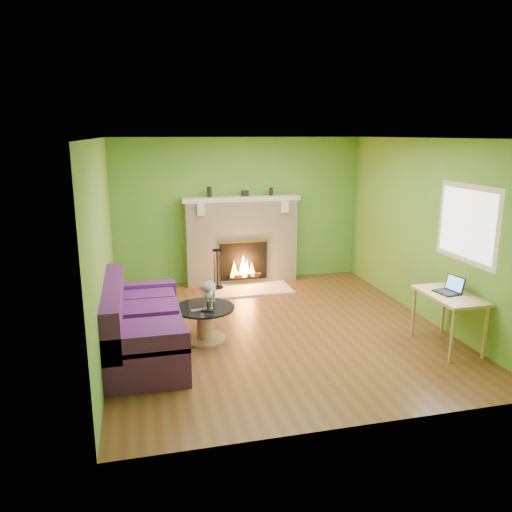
# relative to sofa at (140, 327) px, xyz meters

# --- Properties ---
(floor) EXTENTS (5.00, 5.00, 0.00)m
(floor) POSITION_rel_sofa_xyz_m (1.86, 0.40, -0.35)
(floor) COLOR brown
(floor) RESTS_ON ground
(ceiling) EXTENTS (5.00, 5.00, 0.00)m
(ceiling) POSITION_rel_sofa_xyz_m (1.86, 0.40, 2.25)
(ceiling) COLOR white
(ceiling) RESTS_ON wall_back
(wall_back) EXTENTS (5.00, 0.00, 5.00)m
(wall_back) POSITION_rel_sofa_xyz_m (1.86, 2.90, 0.95)
(wall_back) COLOR #498D2E
(wall_back) RESTS_ON floor
(wall_front) EXTENTS (5.00, 0.00, 5.00)m
(wall_front) POSITION_rel_sofa_xyz_m (1.86, -2.10, 0.95)
(wall_front) COLOR #498D2E
(wall_front) RESTS_ON floor
(wall_left) EXTENTS (0.00, 5.00, 5.00)m
(wall_left) POSITION_rel_sofa_xyz_m (-0.39, 0.40, 0.95)
(wall_left) COLOR #498D2E
(wall_left) RESTS_ON floor
(wall_right) EXTENTS (0.00, 5.00, 5.00)m
(wall_right) POSITION_rel_sofa_xyz_m (4.11, 0.40, 0.95)
(wall_right) COLOR #498D2E
(wall_right) RESTS_ON floor
(window_frame) EXTENTS (0.00, 1.20, 1.20)m
(window_frame) POSITION_rel_sofa_xyz_m (4.10, -0.50, 1.20)
(window_frame) COLOR silver
(window_frame) RESTS_ON wall_right
(window_pane) EXTENTS (0.00, 1.06, 1.06)m
(window_pane) POSITION_rel_sofa_xyz_m (4.09, -0.50, 1.20)
(window_pane) COLOR white
(window_pane) RESTS_ON wall_right
(fireplace) EXTENTS (2.10, 0.46, 1.58)m
(fireplace) POSITION_rel_sofa_xyz_m (1.86, 2.72, 0.42)
(fireplace) COLOR beige
(fireplace) RESTS_ON floor
(hearth) EXTENTS (1.50, 0.75, 0.03)m
(hearth) POSITION_rel_sofa_xyz_m (1.86, 2.20, -0.34)
(hearth) COLOR beige
(hearth) RESTS_ON floor
(mantel) EXTENTS (2.10, 0.28, 0.08)m
(mantel) POSITION_rel_sofa_xyz_m (1.86, 2.69, 1.19)
(mantel) COLOR beige
(mantel) RESTS_ON fireplace
(sofa) EXTENTS (0.92, 2.04, 0.92)m
(sofa) POSITION_rel_sofa_xyz_m (0.00, 0.00, 0.00)
(sofa) COLOR #4B185E
(sofa) RESTS_ON floor
(coffee_table) EXTENTS (0.80, 0.80, 0.45)m
(coffee_table) POSITION_rel_sofa_xyz_m (0.83, 0.25, -0.09)
(coffee_table) COLOR tan
(coffee_table) RESTS_ON floor
(desk) EXTENTS (0.55, 0.95, 0.70)m
(desk) POSITION_rel_sofa_xyz_m (3.81, -0.70, 0.26)
(desk) COLOR tan
(desk) RESTS_ON floor
(cat) EXTENTS (0.37, 0.65, 0.39)m
(cat) POSITION_rel_sofa_xyz_m (0.91, 0.30, 0.29)
(cat) COLOR slate
(cat) RESTS_ON coffee_table
(remote_silver) EXTENTS (0.18, 0.07, 0.02)m
(remote_silver) POSITION_rel_sofa_xyz_m (0.73, 0.13, 0.11)
(remote_silver) COLOR gray
(remote_silver) RESTS_ON coffee_table
(remote_black) EXTENTS (0.16, 0.10, 0.02)m
(remote_black) POSITION_rel_sofa_xyz_m (0.85, 0.07, 0.10)
(remote_black) COLOR black
(remote_black) RESTS_ON coffee_table
(laptop) EXTENTS (0.30, 0.33, 0.22)m
(laptop) POSITION_rel_sofa_xyz_m (3.79, -0.65, 0.46)
(laptop) COLOR black
(laptop) RESTS_ON desk
(fire_tools) EXTENTS (0.19, 0.19, 0.71)m
(fire_tools) POSITION_rel_sofa_xyz_m (1.35, 2.35, 0.03)
(fire_tools) COLOR black
(fire_tools) RESTS_ON hearth
(mantel_vase_left) EXTENTS (0.08, 0.08, 0.18)m
(mantel_vase_left) POSITION_rel_sofa_xyz_m (1.30, 2.72, 1.32)
(mantel_vase_left) COLOR black
(mantel_vase_left) RESTS_ON mantel
(mantel_vase_right) EXTENTS (0.07, 0.07, 0.14)m
(mantel_vase_right) POSITION_rel_sofa_xyz_m (2.41, 2.72, 1.30)
(mantel_vase_right) COLOR black
(mantel_vase_right) RESTS_ON mantel
(mantel_box) EXTENTS (0.12, 0.08, 0.10)m
(mantel_box) POSITION_rel_sofa_xyz_m (1.93, 2.72, 1.28)
(mantel_box) COLOR black
(mantel_box) RESTS_ON mantel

